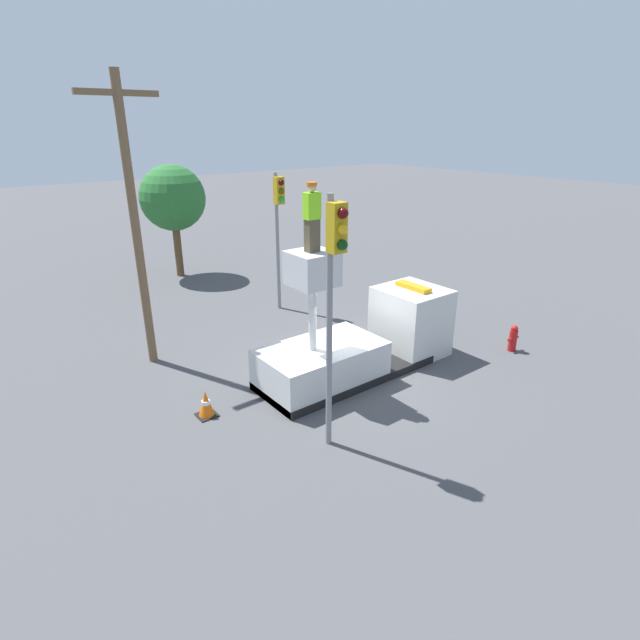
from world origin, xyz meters
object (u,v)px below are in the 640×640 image
(utility_pole, at_px, (134,218))
(bucket_truck, at_px, (363,342))
(traffic_light_across, at_px, (279,215))
(fire_hydrant, at_px, (513,338))
(worker, at_px, (312,218))
(traffic_light_pole, at_px, (334,279))
(traffic_cone_rear, at_px, (206,404))
(tree_left_bg, at_px, (173,198))

(utility_pole, bearing_deg, bucket_truck, -43.18)
(traffic_light_across, bearing_deg, fire_hydrant, -64.42)
(worker, bearing_deg, traffic_light_pole, -117.63)
(worker, height_order, utility_pole, utility_pole)
(worker, xyz_separation_m, traffic_light_across, (2.92, 6.04, -1.07))
(traffic_light_pole, distance_m, utility_pole, 7.25)
(traffic_light_across, height_order, utility_pole, utility_pole)
(bucket_truck, xyz_separation_m, traffic_cone_rear, (-4.96, 0.52, -0.57))
(traffic_light_pole, distance_m, fire_hydrant, 8.88)
(worker, distance_m, traffic_cone_rear, 5.51)
(bucket_truck, xyz_separation_m, fire_hydrant, (4.90, -2.04, -0.47))
(bucket_truck, height_order, worker, worker)
(worker, distance_m, traffic_light_across, 6.79)
(worker, height_order, traffic_cone_rear, worker)
(traffic_light_across, relative_size, utility_pole, 0.64)
(traffic_light_pole, xyz_separation_m, utility_pole, (-1.69, 7.04, 0.45))
(traffic_light_pole, distance_m, tree_left_bg, 15.91)
(tree_left_bg, relative_size, utility_pole, 0.63)
(bucket_truck, bearing_deg, traffic_light_across, 80.29)
(bucket_truck, distance_m, traffic_cone_rear, 5.02)
(worker, relative_size, fire_hydrant, 1.92)
(bucket_truck, relative_size, traffic_light_across, 1.20)
(traffic_light_pole, bearing_deg, bucket_truck, 37.84)
(worker, height_order, tree_left_bg, worker)
(utility_pole, bearing_deg, tree_left_bg, 61.91)
(worker, xyz_separation_m, fire_hydrant, (6.79, -2.04, -4.44))
(traffic_cone_rear, bearing_deg, traffic_light_pole, -59.31)
(traffic_light_across, height_order, traffic_cone_rear, traffic_light_across)
(bucket_truck, relative_size, utility_pole, 0.76)
(tree_left_bg, bearing_deg, utility_pole, -118.09)
(traffic_light_across, relative_size, fire_hydrant, 5.93)
(traffic_cone_rear, bearing_deg, worker, -9.65)
(worker, xyz_separation_m, utility_pole, (-2.98, 4.57, -0.33))
(fire_hydrant, relative_size, tree_left_bg, 0.17)
(traffic_cone_rear, bearing_deg, utility_pole, 88.72)
(bucket_truck, xyz_separation_m, tree_left_bg, (-0.27, 13.17, 2.86))
(worker, height_order, fire_hydrant, worker)
(traffic_light_pole, height_order, tree_left_bg, traffic_light_pole)
(traffic_cone_rear, xyz_separation_m, tree_left_bg, (4.68, 12.65, 3.43))
(fire_hydrant, bearing_deg, tree_left_bg, 108.79)
(traffic_cone_rear, distance_m, tree_left_bg, 13.92)
(traffic_light_pole, bearing_deg, tree_left_bg, 79.47)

